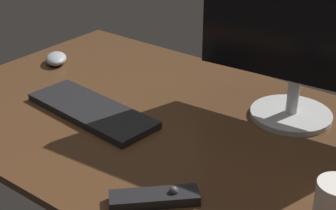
{
  "coord_description": "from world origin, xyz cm",
  "views": [
    {
      "loc": [
        68.53,
        -92.77,
        66.77
      ],
      "look_at": [
        -1.64,
        -1.84,
        8.0
      ],
      "focal_mm": 54.67,
      "sensor_mm": 36.0,
      "label": 1
    }
  ],
  "objects_px": {
    "keyboard": "(92,110)",
    "computer_mouse": "(56,59)",
    "monitor": "(302,21)",
    "media_remote": "(155,198)",
    "coffee_mug": "(336,201)"
  },
  "relations": [
    {
      "from": "keyboard",
      "to": "computer_mouse",
      "type": "height_order",
      "value": "computer_mouse"
    },
    {
      "from": "monitor",
      "to": "keyboard",
      "type": "height_order",
      "value": "monitor"
    },
    {
      "from": "keyboard",
      "to": "computer_mouse",
      "type": "relative_size",
      "value": 3.84
    },
    {
      "from": "keyboard",
      "to": "media_remote",
      "type": "xyz_separation_m",
      "value": [
        0.38,
        -0.19,
        0.0
      ]
    },
    {
      "from": "computer_mouse",
      "to": "media_remote",
      "type": "xyz_separation_m",
      "value": [
        0.72,
        -0.37,
        -0.01
      ]
    },
    {
      "from": "keyboard",
      "to": "media_remote",
      "type": "relative_size",
      "value": 2.37
    },
    {
      "from": "monitor",
      "to": "computer_mouse",
      "type": "height_order",
      "value": "monitor"
    },
    {
      "from": "media_remote",
      "to": "coffee_mug",
      "type": "bearing_deg",
      "value": -15.4
    },
    {
      "from": "keyboard",
      "to": "coffee_mug",
      "type": "relative_size",
      "value": 4.75
    },
    {
      "from": "computer_mouse",
      "to": "coffee_mug",
      "type": "height_order",
      "value": "coffee_mug"
    },
    {
      "from": "computer_mouse",
      "to": "coffee_mug",
      "type": "relative_size",
      "value": 1.24
    },
    {
      "from": "monitor",
      "to": "coffee_mug",
      "type": "bearing_deg",
      "value": -57.7
    },
    {
      "from": "keyboard",
      "to": "coffee_mug",
      "type": "bearing_deg",
      "value": 3.27
    },
    {
      "from": "monitor",
      "to": "media_remote",
      "type": "bearing_deg",
      "value": -100.91
    },
    {
      "from": "monitor",
      "to": "computer_mouse",
      "type": "xyz_separation_m",
      "value": [
        -0.78,
        -0.13,
        -0.25
      ]
    }
  ]
}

